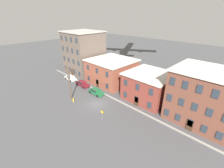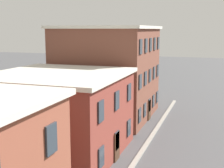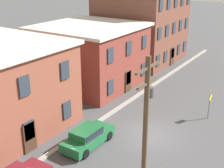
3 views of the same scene
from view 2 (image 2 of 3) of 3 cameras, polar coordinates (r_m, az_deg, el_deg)
apartment_far at (r=25.13m, az=-9.68°, el=-5.24°), size 10.34×10.08×6.49m
apartment_annex at (r=34.98m, az=-0.65°, el=2.23°), size 11.36×9.89×10.16m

